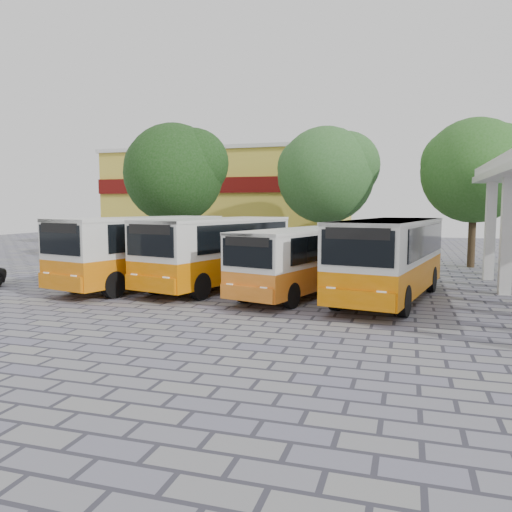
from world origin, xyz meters
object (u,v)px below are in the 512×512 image
(bus_far_left, at_px, (142,247))
(bus_far_right, at_px, (389,254))
(bus_centre_left, at_px, (217,248))
(bus_centre_right, at_px, (298,257))

(bus_far_left, xyz_separation_m, bus_far_right, (10.57, -0.22, -0.02))
(bus_centre_left, height_order, bus_far_right, bus_far_right)
(bus_far_right, bearing_deg, bus_far_left, -170.10)
(bus_centre_left, distance_m, bus_centre_right, 3.90)
(bus_centre_left, relative_size, bus_far_right, 1.01)
(bus_centre_right, bearing_deg, bus_far_left, -166.61)
(bus_far_left, xyz_separation_m, bus_centre_left, (3.32, 0.62, -0.02))
(bus_far_left, relative_size, bus_centre_right, 1.16)
(bus_far_left, height_order, bus_centre_left, bus_far_left)
(bus_far_left, distance_m, bus_centre_left, 3.37)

